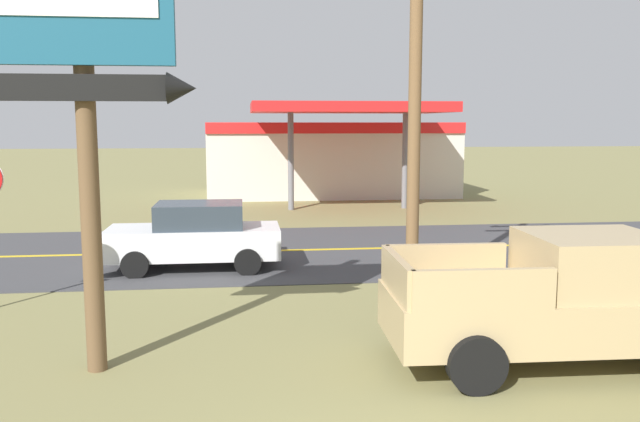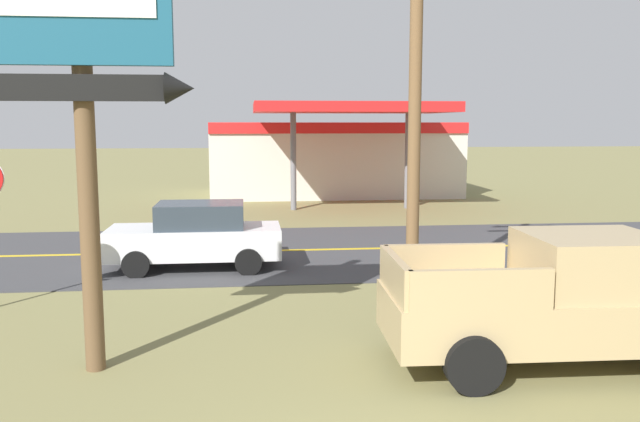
{
  "view_description": "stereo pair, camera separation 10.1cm",
  "coord_description": "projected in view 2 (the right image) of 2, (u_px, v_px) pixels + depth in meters",
  "views": [
    {
      "loc": [
        -1.57,
        -5.37,
        3.6
      ],
      "look_at": [
        0.0,
        8.0,
        1.8
      ],
      "focal_mm": 37.25,
      "sensor_mm": 36.0,
      "label": 1
    },
    {
      "loc": [
        -1.47,
        -5.39,
        3.6
      ],
      "look_at": [
        0.0,
        8.0,
        1.8
      ],
      "focal_mm": 37.25,
      "sensor_mm": 36.0,
      "label": 2
    }
  ],
  "objects": [
    {
      "name": "road_centre_line",
      "position": [
        301.0,
        250.0,
        18.75
      ],
      "size": [
        126.0,
        0.2,
        0.01
      ],
      "primitive_type": "cube",
      "color": "gold",
      "rests_on": "road_asphalt"
    },
    {
      "name": "utility_pole",
      "position": [
        415.0,
        77.0,
        13.33
      ],
      "size": [
        2.09,
        0.26,
        8.38
      ],
      "color": "brown",
      "rests_on": "ground"
    },
    {
      "name": "car_white_near_lane",
      "position": [
        196.0,
        235.0,
        16.37
      ],
      "size": [
        4.2,
        2.0,
        1.64
      ],
      "color": "silver",
      "rests_on": "ground"
    },
    {
      "name": "pickup_tan_parked_on_lawn",
      "position": [
        565.0,
        301.0,
        9.86
      ],
      "size": [
        5.25,
        2.36,
        1.96
      ],
      "color": "tan",
      "rests_on": "ground"
    },
    {
      "name": "road_asphalt",
      "position": [
        301.0,
        250.0,
        18.75
      ],
      "size": [
        140.0,
        8.0,
        0.02
      ],
      "primitive_type": "cube",
      "color": "#3D3D3F",
      "rests_on": "ground"
    },
    {
      "name": "gas_station",
      "position": [
        333.0,
        156.0,
        33.09
      ],
      "size": [
        12.0,
        11.5,
        4.4
      ],
      "color": "beige",
      "rests_on": "ground"
    },
    {
      "name": "motel_sign",
      "position": [
        85.0,
        58.0,
        9.06
      ],
      "size": [
        2.81,
        0.54,
        6.52
      ],
      "color": "brown",
      "rests_on": "ground"
    }
  ]
}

